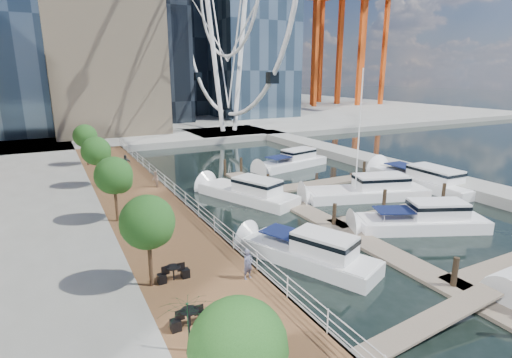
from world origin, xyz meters
name	(u,v)px	position (x,y,z in m)	size (l,w,h in m)	color
ground	(383,285)	(0.00, 0.00, 0.00)	(520.00, 520.00, 0.00)	black
boardwalk	(149,217)	(-9.00, 15.00, 0.50)	(6.00, 60.00, 1.00)	brown
seawall	(187,211)	(-6.00, 15.00, 0.50)	(0.25, 60.00, 1.00)	#595954
land_far	(107,113)	(0.00, 102.00, 0.50)	(200.00, 114.00, 1.00)	gray
breakwater	(384,165)	(20.00, 20.00, 0.50)	(4.00, 60.00, 1.00)	gray
pier	(229,134)	(14.00, 52.00, 0.50)	(14.00, 12.00, 1.00)	gray
railing	(186,199)	(-6.10, 15.00, 1.52)	(0.10, 60.00, 1.05)	white
floating_docks	(366,203)	(7.97, 9.98, 0.49)	(16.00, 34.00, 2.60)	#6D6051
port_cranes	(325,45)	(67.67, 95.67, 20.00)	(40.00, 52.00, 38.00)	#D84C14
street_trees	(114,176)	(-11.40, 14.00, 4.29)	(2.60, 42.60, 4.60)	#3F2B1C
cafe_tables	(217,343)	(-10.40, -2.00, 1.37)	(2.50, 13.70, 0.74)	black
yacht_foreground	(420,229)	(8.29, 4.61, 0.00)	(2.72, 10.16, 2.15)	white
pedestrian_near	(248,264)	(-6.92, 2.42, 1.79)	(0.57, 0.38, 1.57)	#51526C
pedestrian_mid	(156,179)	(-6.87, 21.31, 1.74)	(0.72, 0.56, 1.49)	gray
pedestrian_far	(126,163)	(-8.17, 28.54, 1.92)	(1.07, 0.45, 1.83)	#30363D
moored_yachts	(359,199)	(9.28, 12.23, 0.00)	(25.21, 34.05, 11.50)	white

